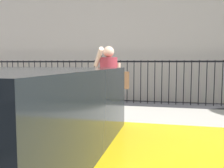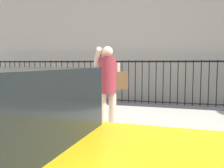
# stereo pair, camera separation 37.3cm
# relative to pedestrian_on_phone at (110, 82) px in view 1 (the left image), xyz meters

# --- Properties ---
(sidewalk) EXTENTS (28.00, 4.40, 0.15)m
(sidewalk) POSITION_rel_pedestrian_on_phone_xyz_m (-0.72, 0.58, -1.04)
(sidewalk) COLOR #B2ADA3
(sidewalk) RESTS_ON ground
(iron_fence) EXTENTS (12.03, 0.04, 1.60)m
(iron_fence) POSITION_rel_pedestrian_on_phone_xyz_m (-0.72, 4.28, -0.10)
(iron_fence) COLOR black
(iron_fence) RESTS_ON ground
(pedestrian_on_phone) EXTENTS (0.72, 0.60, 1.67)m
(pedestrian_on_phone) POSITION_rel_pedestrian_on_phone_xyz_m (0.00, 0.00, 0.00)
(pedestrian_on_phone) COLOR beige
(pedestrian_on_phone) RESTS_ON sidewalk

